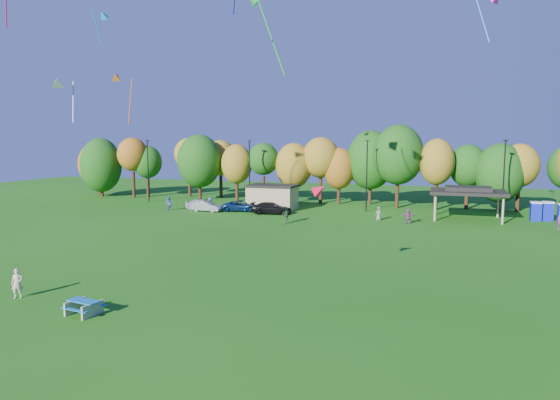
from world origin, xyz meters
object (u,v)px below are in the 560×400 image
(porta_potties, at_px, (549,212))
(car_a, at_px, (202,204))
(kite_flyer, at_px, (17,283))
(car_c, at_px, (241,206))
(car_d, at_px, (272,208))
(picnic_table, at_px, (84,306))
(car_b, at_px, (207,206))

(porta_potties, height_order, car_a, porta_potties)
(porta_potties, xyz_separation_m, kite_flyer, (-34.35, -39.93, -0.24))
(car_c, xyz_separation_m, car_d, (4.50, -1.10, 0.07))
(car_c, bearing_deg, car_d, -115.30)
(porta_potties, bearing_deg, car_d, -172.54)
(car_d, bearing_deg, picnic_table, 175.44)
(car_c, relative_size, car_d, 0.95)
(porta_potties, xyz_separation_m, car_b, (-39.93, -4.55, -0.45))
(car_d, bearing_deg, porta_potties, -90.88)
(car_a, xyz_separation_m, car_d, (9.74, -0.41, -0.03))
(picnic_table, distance_m, kite_flyer, 5.57)
(car_b, xyz_separation_m, car_c, (4.10, 1.55, 0.01))
(porta_potties, bearing_deg, picnic_table, -125.17)
(car_a, bearing_deg, car_b, -119.00)
(porta_potties, relative_size, car_c, 0.79)
(porta_potties, height_order, kite_flyer, porta_potties)
(car_b, height_order, car_c, car_c)
(porta_potties, xyz_separation_m, picnic_table, (-28.89, -41.00, -0.66))
(picnic_table, relative_size, car_c, 0.41)
(porta_potties, relative_size, car_a, 0.85)
(kite_flyer, bearing_deg, picnic_table, -42.66)
(kite_flyer, relative_size, car_d, 0.34)
(picnic_table, xyz_separation_m, car_d, (-2.44, 36.90, 0.29))
(car_a, distance_m, car_b, 1.43)
(kite_flyer, distance_m, car_d, 35.95)
(porta_potties, height_order, car_c, porta_potties)
(porta_potties, distance_m, car_a, 41.24)
(porta_potties, xyz_separation_m, car_d, (-31.33, -4.10, -0.37))
(car_a, height_order, car_d, car_a)
(car_a, bearing_deg, car_c, -74.46)
(kite_flyer, xyz_separation_m, car_a, (-6.73, 36.23, -0.11))
(kite_flyer, xyz_separation_m, car_d, (3.01, 35.82, -0.14))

